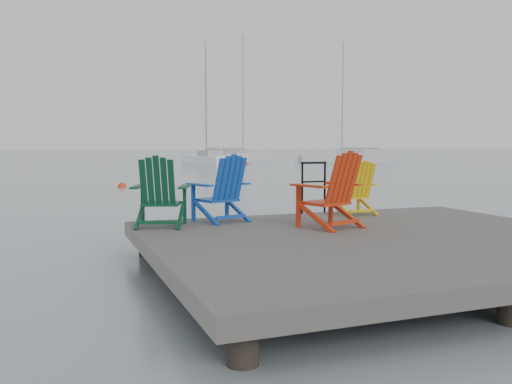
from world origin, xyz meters
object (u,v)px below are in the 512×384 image
object	(u,v)px
chair_yellow	(355,188)
buoy_c	(247,165)
handrail	(314,182)
sailboat_far	(347,159)
sailboat_mid	(240,158)
buoy_a	(122,187)
chair_red	(333,190)
chair_blue	(222,189)
buoy_d	(230,165)
sailboat_near	(208,161)
chair_green	(160,192)

from	to	relation	value
chair_yellow	buoy_c	world-z (taller)	chair_yellow
handrail	buoy_c	xyz separation A→B (m)	(11.44, 35.34, -1.04)
chair_yellow	sailboat_far	bearing A→B (deg)	55.91
sailboat_mid	buoy_a	size ratio (longest dim) A/B	36.45
chair_red	chair_yellow	size ratio (longest dim) A/B	1.19
chair_red	buoy_a	size ratio (longest dim) A/B	2.92
chair_blue	buoy_d	distance (m)	37.05
handrail	chair_yellow	xyz separation A→B (m)	(0.56, -0.47, -0.09)
sailboat_mid	handrail	bearing A→B (deg)	-56.92
handrail	sailboat_far	distance (m)	43.26
sailboat_near	sailboat_mid	size ratio (longest dim) A/B	0.78
buoy_c	handrail	bearing A→B (deg)	-107.94
handrail	sailboat_near	world-z (taller)	sailboat_near
buoy_c	sailboat_near	bearing A→B (deg)	-170.52
chair_green	sailboat_far	bearing A→B (deg)	76.55
chair_blue	chair_yellow	xyz separation A→B (m)	(2.38, 0.01, -0.06)
handrail	sailboat_far	world-z (taller)	sailboat_far
sailboat_near	chair_red	bearing A→B (deg)	-110.89
sailboat_far	buoy_d	size ratio (longest dim) A/B	29.86
handrail	chair_yellow	world-z (taller)	chair_yellow
handrail	chair_green	distance (m)	2.91
sailboat_near	sailboat_mid	world-z (taller)	sailboat_mid
chair_red	buoy_a	bearing A→B (deg)	76.35
handrail	sailboat_mid	bearing A→B (deg)	72.43
chair_green	chair_yellow	bearing A→B (deg)	23.82
handrail	chair_blue	distance (m)	1.88
chair_red	buoy_d	world-z (taller)	chair_red
sailboat_mid	sailboat_far	xyz separation A→B (m)	(7.81, -8.61, 0.00)
sailboat_near	sailboat_far	distance (m)	14.59
chair_blue	sailboat_far	distance (m)	44.62
sailboat_far	chair_green	bearing A→B (deg)	173.70
chair_yellow	sailboat_far	xyz separation A→B (m)	(21.72, 37.54, -0.60)
sailboat_far	buoy_a	world-z (taller)	sailboat_far
chair_red	buoy_d	bearing A→B (deg)	56.42
sailboat_far	buoy_a	distance (m)	33.44
chair_blue	chair_yellow	distance (m)	2.38
sailboat_far	handrail	bearing A→B (deg)	176.31
handrail	sailboat_far	bearing A→B (deg)	59.01
chair_yellow	buoy_c	size ratio (longest dim) A/B	2.30
chair_blue	buoy_d	xyz separation A→B (m)	(11.55, 35.19, -1.01)
sailboat_mid	chair_blue	bearing A→B (deg)	-58.78
handrail	buoy_c	bearing A→B (deg)	72.06
handrail	buoy_a	world-z (taller)	handrail
sailboat_far	buoy_a	bearing A→B (deg)	161.64
handrail	buoy_a	distance (m)	13.85
chair_red	buoy_d	xyz separation A→B (m)	(10.25, 36.35, -1.04)
handrail	chair_blue	bearing A→B (deg)	-165.27
chair_green	sailboat_far	size ratio (longest dim) A/B	0.09
buoy_c	buoy_d	distance (m)	1.82
handrail	sailboat_mid	size ratio (longest dim) A/B	0.07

